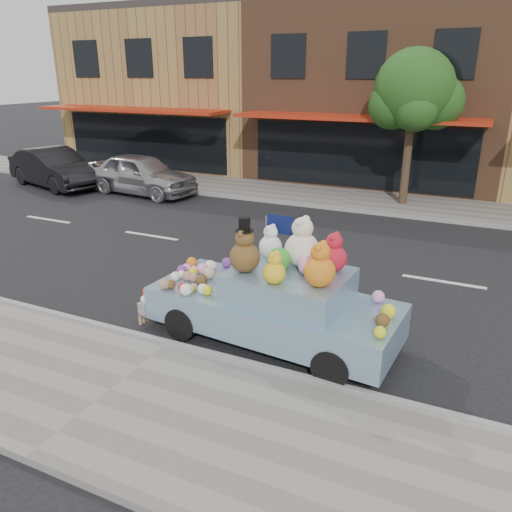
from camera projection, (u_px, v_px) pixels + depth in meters
The scene contains 11 objects.
ground at pixel (279, 256), 12.81m from camera, with size 120.00×120.00×0.00m, color black.
near_sidewalk at pixel (110, 393), 7.26m from camera, with size 60.00×3.00×0.12m, color gray.
far_sidewalk at pixel (346, 199), 18.32m from camera, with size 60.00×3.00×0.12m, color gray.
near_kerb at pixel (169, 344), 8.53m from camera, with size 60.00×0.12×0.13m, color gray.
far_kerb at pixel (335, 208), 17.04m from camera, with size 60.00×0.12×0.13m, color gray.
storefront_left at pixel (189, 88), 25.67m from camera, with size 10.00×9.80×7.30m.
storefront_mid at pixel (385, 91), 21.73m from camera, with size 10.00×9.80×7.30m.
street_tree at pixel (414, 96), 16.30m from camera, with size 3.00×2.70×5.22m.
car_silver at pixel (141, 174), 19.06m from camera, with size 1.82×4.52×1.54m, color #A7A7AB.
car_dark at pixel (54, 168), 20.25m from camera, with size 1.65×4.73×1.56m, color black.
art_car at pixel (275, 299), 8.54m from camera, with size 4.61×2.11×2.28m.
Camera 1 is at (4.50, -11.15, 4.45)m, focal length 35.00 mm.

